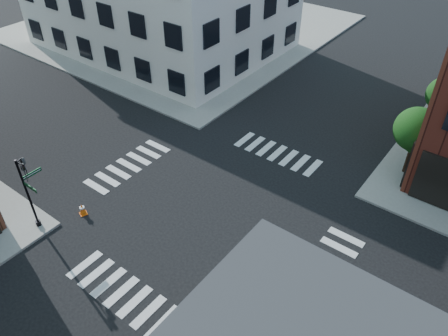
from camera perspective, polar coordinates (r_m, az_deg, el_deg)
ground at (r=25.18m, az=-1.45°, el=-5.55°), size 120.00×120.00×0.00m
sidewalk_nw at (r=50.90m, az=-5.53°, el=18.06°), size 30.00×30.00×0.15m
tree_near at (r=28.26m, az=23.90°, el=4.33°), size 2.69×2.69×4.49m
tree_far at (r=33.65m, az=26.87°, el=8.30°), size 2.43×2.43×4.07m
signal_pole at (r=24.48m, az=-24.20°, el=-2.25°), size 1.29×1.24×4.60m
traffic_cone at (r=25.99m, az=-18.02°, el=-5.14°), size 0.52×0.52×0.75m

